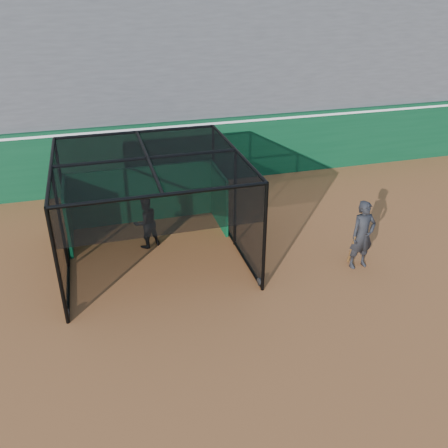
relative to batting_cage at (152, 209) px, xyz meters
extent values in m
plane|color=brown|center=(1.07, -3.23, -1.50)|extent=(120.00, 120.00, 0.00)
cube|color=#0B3D21|center=(1.07, 5.27, -0.25)|extent=(50.00, 0.45, 2.50)
cube|color=white|center=(1.07, 5.27, 0.85)|extent=(50.00, 0.50, 0.08)
cube|color=#4C4C4F|center=(1.07, 9.15, 2.37)|extent=(50.00, 7.85, 7.75)
cube|color=#074725|center=(0.00, 2.35, -0.55)|extent=(4.77, 0.10, 1.90)
cylinder|color=black|center=(-2.45, -2.30, -1.39)|extent=(0.08, 0.22, 0.22)
cylinder|color=black|center=(2.45, -2.30, -1.39)|extent=(0.08, 0.22, 0.22)
cylinder|color=black|center=(-2.45, 2.27, -1.39)|extent=(0.08, 0.22, 0.22)
cylinder|color=black|center=(2.45, 2.27, -1.39)|extent=(0.08, 0.22, 0.22)
imported|color=black|center=(-0.13, 0.61, -0.70)|extent=(0.95, 0.86, 1.61)
imported|color=black|center=(5.45, -2.15, -0.51)|extent=(0.76, 0.53, 1.99)
cylinder|color=#593819|center=(5.20, -2.10, -0.95)|extent=(0.16, 0.38, 1.00)
camera|label=1|loc=(-1.31, -12.04, 5.77)|focal=38.00mm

